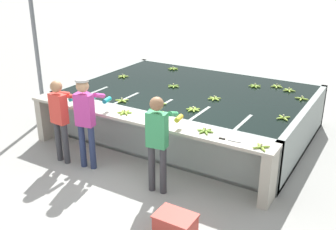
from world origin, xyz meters
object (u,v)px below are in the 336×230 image
at_px(banana_bunch_floating_10, 160,104).
at_px(crate, 175,225).
at_px(banana_bunch_floating_1, 277,86).
at_px(banana_bunch_floating_7, 283,118).
at_px(banana_bunch_ledge_0, 261,147).
at_px(support_post_left, 37,53).
at_px(banana_bunch_floating_6, 123,76).
at_px(banana_bunch_floating_11, 173,86).
at_px(banana_bunch_floating_4, 289,90).
at_px(banana_bunch_floating_9, 302,99).
at_px(banana_bunch_ledge_1, 205,131).
at_px(banana_bunch_floating_5, 193,109).
at_px(banana_bunch_ledge_2, 125,112).
at_px(knife_0, 152,120).
at_px(knife_1, 226,139).
at_px(worker_1, 86,115).
at_px(banana_bunch_floating_8, 255,86).
at_px(banana_bunch_floating_2, 214,99).
at_px(banana_bunch_floating_0, 173,69).
at_px(worker_2, 158,136).
at_px(banana_bunch_floating_3, 122,100).
at_px(worker_0, 61,114).

bearing_deg(banana_bunch_floating_10, crate, -53.36).
bearing_deg(banana_bunch_floating_1, banana_bunch_floating_7, -70.05).
relative_size(banana_bunch_ledge_0, support_post_left, 0.07).
relative_size(banana_bunch_floating_6, banana_bunch_floating_11, 0.99).
bearing_deg(banana_bunch_floating_4, banana_bunch_floating_9, -48.98).
height_order(banana_bunch_floating_9, banana_bunch_floating_10, same).
bearing_deg(banana_bunch_ledge_1, banana_bunch_floating_5, 128.66).
bearing_deg(crate, banana_bunch_floating_7, 76.56).
xyz_separation_m(banana_bunch_floating_4, banana_bunch_ledge_1, (-0.56, -2.86, 0.00)).
xyz_separation_m(banana_bunch_ledge_2, support_post_left, (-2.90, 0.66, 0.64)).
bearing_deg(banana_bunch_floating_6, banana_bunch_floating_5, -24.61).
relative_size(knife_0, knife_1, 0.84).
bearing_deg(banana_bunch_floating_4, worker_1, -127.41).
height_order(worker_1, banana_bunch_floating_8, worker_1).
distance_m(banana_bunch_floating_4, banana_bunch_floating_10, 2.84).
height_order(banana_bunch_floating_4, banana_bunch_floating_8, same).
bearing_deg(banana_bunch_ledge_0, banana_bunch_floating_11, 143.24).
relative_size(banana_bunch_floating_2, knife_0, 0.95).
xyz_separation_m(banana_bunch_floating_6, banana_bunch_ledge_0, (4.06, -2.03, 0.00)).
bearing_deg(banana_bunch_floating_7, banana_bunch_floating_8, 124.24).
distance_m(banana_bunch_floating_7, banana_bunch_floating_9, 1.22).
distance_m(worker_1, banana_bunch_floating_6, 2.68).
xyz_separation_m(banana_bunch_floating_0, banana_bunch_floating_6, (-0.65, -1.24, 0.00)).
bearing_deg(crate, worker_2, 133.60).
relative_size(worker_2, banana_bunch_floating_7, 7.00).
bearing_deg(banana_bunch_floating_3, banana_bunch_floating_11, 74.66).
relative_size(banana_bunch_floating_2, banana_bunch_floating_5, 1.01).
xyz_separation_m(worker_0, banana_bunch_floating_3, (0.52, 1.11, 0.03)).
height_order(banana_bunch_floating_5, banana_bunch_floating_6, same).
bearing_deg(banana_bunch_ledge_1, knife_0, -177.65).
relative_size(banana_bunch_floating_10, banana_bunch_floating_11, 0.99).
bearing_deg(banana_bunch_floating_5, knife_0, -114.25).
bearing_deg(banana_bunch_floating_6, banana_bunch_floating_7, -9.84).
distance_m(banana_bunch_floating_3, banana_bunch_floating_11, 1.41).
bearing_deg(banana_bunch_floating_11, knife_1, -43.25).
xyz_separation_m(worker_0, banana_bunch_floating_1, (2.84, 3.61, 0.03)).
relative_size(worker_1, crate, 3.01).
relative_size(banana_bunch_floating_7, banana_bunch_ledge_2, 0.82).
bearing_deg(banana_bunch_ledge_2, banana_bunch_floating_0, 104.98).
xyz_separation_m(banana_bunch_floating_0, banana_bunch_floating_3, (0.40, -2.65, 0.00)).
height_order(worker_2, knife_0, worker_2).
height_order(knife_0, support_post_left, support_post_left).
height_order(banana_bunch_floating_2, banana_bunch_floating_3, same).
distance_m(banana_bunch_floating_1, banana_bunch_floating_2, 1.67).
height_order(banana_bunch_floating_4, knife_0, banana_bunch_floating_4).
height_order(worker_1, banana_bunch_floating_2, worker_1).
height_order(worker_1, banana_bunch_floating_11, worker_1).
distance_m(banana_bunch_floating_11, support_post_left, 3.14).
bearing_deg(banana_bunch_floating_4, banana_bunch_floating_0, 174.33).
relative_size(worker_2, banana_bunch_ledge_0, 6.87).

